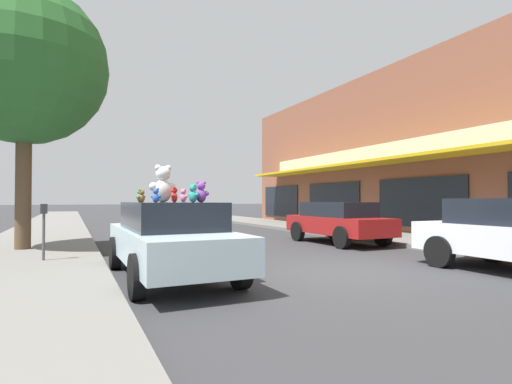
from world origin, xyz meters
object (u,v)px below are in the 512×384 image
(teddy_bear_blue, at_px, (156,195))
(teddy_bear_green, at_px, (140,196))
(teddy_bear_teal, at_px, (193,194))
(street_tree, at_px, (25,65))
(teddy_bear_red, at_px, (174,195))
(teddy_bear_orange, at_px, (162,194))
(parked_car_far_center, at_px, (337,221))
(parking_meter, at_px, (44,224))
(teddy_bear_giant, at_px, (163,184))
(teddy_bear_purple, at_px, (201,192))
(plush_art_car, at_px, (170,237))
(teddy_bear_pink, at_px, (183,196))
(teddy_bear_brown, at_px, (142,196))

(teddy_bear_blue, xyz_separation_m, teddy_bear_green, (-0.12, 0.92, 0.00))
(teddy_bear_teal, distance_m, street_tree, 7.73)
(teddy_bear_red, relative_size, teddy_bear_orange, 0.89)
(parked_car_far_center, height_order, street_tree, street_tree)
(teddy_bear_teal, height_order, parking_meter, teddy_bear_teal)
(teddy_bear_giant, relative_size, teddy_bear_orange, 2.15)
(teddy_bear_teal, bearing_deg, teddy_bear_giant, -10.75)
(teddy_bear_giant, relative_size, teddy_bear_purple, 1.90)
(teddy_bear_orange, bearing_deg, plush_art_car, 92.05)
(teddy_bear_pink, height_order, parking_meter, teddy_bear_pink)
(teddy_bear_blue, relative_size, parked_car_far_center, 0.06)
(teddy_bear_purple, xyz_separation_m, parking_meter, (-2.65, 3.36, -0.69))
(teddy_bear_giant, relative_size, parked_car_far_center, 0.17)
(teddy_bear_giant, bearing_deg, teddy_bear_brown, 26.15)
(plush_art_car, bearing_deg, teddy_bear_purple, -67.89)
(plush_art_car, height_order, teddy_bear_teal, teddy_bear_teal)
(plush_art_car, relative_size, teddy_bear_giant, 6.51)
(teddy_bear_pink, xyz_separation_m, teddy_bear_green, (-1.05, -0.81, -0.02))
(teddy_bear_green, bearing_deg, teddy_bear_teal, 69.04)
(teddy_bear_red, height_order, teddy_bear_blue, teddy_bear_red)
(teddy_bear_teal, height_order, street_tree, street_tree)
(teddy_bear_red, distance_m, teddy_bear_green, 0.65)
(teddy_bear_brown, xyz_separation_m, teddy_bear_teal, (0.74, -0.80, 0.04))
(teddy_bear_pink, xyz_separation_m, teddy_bear_teal, (-0.32, -1.90, 0.01))
(teddy_bear_pink, distance_m, parked_car_far_center, 6.69)
(teddy_bear_purple, bearing_deg, teddy_bear_brown, -16.53)
(teddy_bear_giant, relative_size, teddy_bear_brown, 3.05)
(teddy_bear_blue, bearing_deg, teddy_bear_purple, -154.42)
(teddy_bear_teal, bearing_deg, teddy_bear_brown, 16.58)
(teddy_bear_teal, xyz_separation_m, street_tree, (-3.14, 6.04, 3.67))
(teddy_bear_green, bearing_deg, plush_art_car, 109.16)
(parked_car_far_center, distance_m, street_tree, 10.66)
(teddy_bear_teal, xyz_separation_m, parked_car_far_center, (6.41, 4.55, -0.83))
(teddy_bear_purple, height_order, teddy_bear_teal, teddy_bear_purple)
(teddy_bear_red, distance_m, teddy_bear_blue, 0.83)
(parked_car_far_center, distance_m, parking_meter, 8.96)
(teddy_bear_blue, bearing_deg, teddy_bear_teal, -163.57)
(teddy_bear_giant, bearing_deg, teddy_bear_teal, 100.35)
(teddy_bear_orange, height_order, teddy_bear_green, teddy_bear_orange)
(plush_art_car, height_order, parked_car_far_center, plush_art_car)
(teddy_bear_giant, height_order, teddy_bear_pink, teddy_bear_giant)
(plush_art_car, bearing_deg, street_tree, 119.39)
(teddy_bear_teal, bearing_deg, teddy_bear_purple, -90.74)
(teddy_bear_purple, height_order, teddy_bear_green, teddy_bear_purple)
(teddy_bear_giant, height_order, parking_meter, teddy_bear_giant)
(teddy_bear_blue, height_order, teddy_bear_green, teddy_bear_green)
(teddy_bear_red, relative_size, teddy_bear_teal, 0.93)
(teddy_bear_red, xyz_separation_m, street_tree, (-3.01, 5.18, 3.68))
(plush_art_car, distance_m, teddy_bear_red, 0.82)
(teddy_bear_giant, relative_size, street_tree, 0.10)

